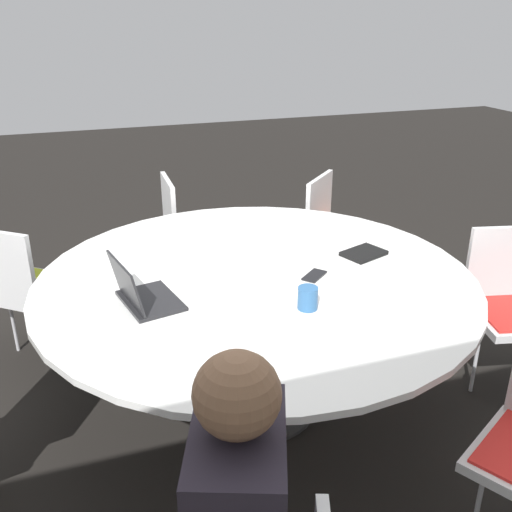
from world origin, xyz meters
The scene contains 9 objects.
ground_plane centered at (0.00, 0.00, 0.00)m, with size 16.00×16.00×0.00m, color black.
conference_table centered at (0.00, 0.00, 0.64)m, with size 2.06×2.06×0.74m.
chair_4 centered at (-0.92, -0.99, 0.52)m, with size 0.61×0.61×0.87m.
chair_5 centered at (0.03, -1.35, 0.52)m, with size 0.43×0.45×0.87m.
chair_6 centered at (1.09, -0.79, 0.52)m, with size 0.61×0.60×0.87m.
laptop centered at (0.56, 0.12, 0.80)m, with size 0.29×0.34×0.21m.
spiral_notebook centered at (-0.60, -0.05, 0.75)m, with size 0.25×0.21×0.02m.
coffee_cup centered at (-0.10, 0.38, 0.79)m, with size 0.08×0.08×0.10m.
cell_phone centered at (-0.26, 0.10, 0.75)m, with size 0.15×0.14×0.01m.
Camera 1 is at (0.79, 2.30, 1.89)m, focal length 40.00 mm.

